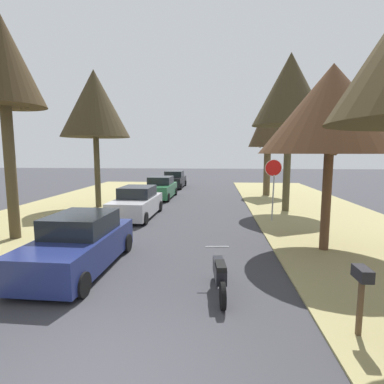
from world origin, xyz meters
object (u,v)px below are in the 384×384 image
at_px(parked_sedan_navy, 79,244).
at_px(stop_sign_far, 273,177).
at_px(street_tree_right_far, 268,125).
at_px(parked_sedan_green, 160,188).
at_px(parked_sedan_black, 174,180).
at_px(parked_sedan_silver, 137,203).
at_px(curbside_mailbox, 362,282).
at_px(street_tree_left_mid_a, 2,63).
at_px(street_tree_right_mid_b, 290,90).
at_px(parked_motorcycle, 219,274).
at_px(street_tree_left_mid_b, 95,104).
at_px(street_tree_right_mid_a, 331,110).

bearing_deg(parked_sedan_navy, stop_sign_far, 44.53).
distance_m(street_tree_right_far, parked_sedan_green, 9.45).
bearing_deg(parked_sedan_black, parked_sedan_silver, -90.52).
bearing_deg(parked_sedan_silver, curbside_mailbox, -56.22).
xyz_separation_m(stop_sign_far, parked_sedan_silver, (-6.82, 0.63, -1.47)).
bearing_deg(parked_sedan_silver, stop_sign_far, -5.30).
xyz_separation_m(street_tree_left_mid_a, parked_sedan_green, (3.67, 11.09, -5.83)).
xyz_separation_m(street_tree_left_mid_a, parked_sedan_silver, (3.64, 4.44, -5.83)).
bearing_deg(street_tree_right_mid_b, street_tree_left_mid_a, -150.94).
bearing_deg(street_tree_right_far, parked_sedan_black, 147.56).
xyz_separation_m(stop_sign_far, parked_motorcycle, (-2.63, -7.83, -1.71)).
bearing_deg(street_tree_left_mid_b, street_tree_right_mid_b, -2.05).
distance_m(street_tree_right_mid_a, street_tree_right_mid_b, 7.27).
bearing_deg(parked_sedan_navy, parked_sedan_black, 90.18).
bearing_deg(parked_motorcycle, parked_sedan_black, 100.48).
relative_size(street_tree_right_mid_b, street_tree_left_mid_b, 1.07).
bearing_deg(street_tree_left_mid_b, curbside_mailbox, -52.06).
height_order(stop_sign_far, street_tree_right_far, street_tree_right_far).
distance_m(street_tree_right_mid_a, parked_sedan_navy, 8.87).
distance_m(street_tree_right_mid_b, parked_sedan_navy, 13.50).
bearing_deg(street_tree_right_mid_b, parked_sedan_green, 150.21).
distance_m(stop_sign_far, street_tree_left_mid_a, 11.95).
bearing_deg(parked_sedan_silver, parked_sedan_navy, -88.50).
xyz_separation_m(street_tree_left_mid_a, parked_motorcycle, (7.83, -4.02, -6.07)).
height_order(parked_sedan_black, parked_motorcycle, parked_sedan_black).
xyz_separation_m(street_tree_right_mid_b, parked_sedan_silver, (-8.06, -2.06, -5.96)).
xyz_separation_m(street_tree_right_mid_b, parked_sedan_navy, (-7.87, -9.21, -5.96)).
bearing_deg(stop_sign_far, parked_sedan_navy, -135.47).
distance_m(stop_sign_far, street_tree_right_mid_b, 5.38).
xyz_separation_m(parked_sedan_navy, parked_sedan_black, (-0.07, 20.66, 0.00)).
bearing_deg(stop_sign_far, street_tree_right_far, 82.48).
height_order(street_tree_right_mid_b, parked_sedan_navy, street_tree_right_mid_b).
relative_size(stop_sign_far, street_tree_right_mid_a, 0.48).
distance_m(parked_sedan_silver, parked_sedan_black, 13.51).
distance_m(street_tree_right_mid_b, parked_sedan_black, 15.15).
relative_size(street_tree_right_mid_b, parked_sedan_silver, 1.94).
relative_size(street_tree_right_mid_a, street_tree_left_mid_b, 0.76).
distance_m(parked_sedan_navy, parked_sedan_green, 13.80).
height_order(parked_sedan_green, parked_motorcycle, parked_sedan_green).
xyz_separation_m(street_tree_left_mid_a, curbside_mailbox, (10.32, -5.55, -5.50)).
distance_m(parked_sedan_silver, curbside_mailbox, 12.03).
bearing_deg(curbside_mailbox, street_tree_left_mid_a, 151.73).
distance_m(street_tree_right_mid_b, parked_sedan_silver, 10.23).
height_order(parked_sedan_green, parked_sedan_black, same).
xyz_separation_m(street_tree_right_far, parked_sedan_silver, (-8.02, -8.49, -4.71)).
xyz_separation_m(street_tree_right_mid_b, parked_motorcycle, (-3.87, -10.52, -6.20)).
xyz_separation_m(street_tree_right_far, parked_sedan_green, (-7.99, -1.84, -4.71)).
relative_size(street_tree_right_mid_a, curbside_mailbox, 4.81).
distance_m(street_tree_right_mid_b, street_tree_left_mid_a, 13.38).
xyz_separation_m(street_tree_right_far, street_tree_left_mid_b, (-11.04, -6.03, 0.71)).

